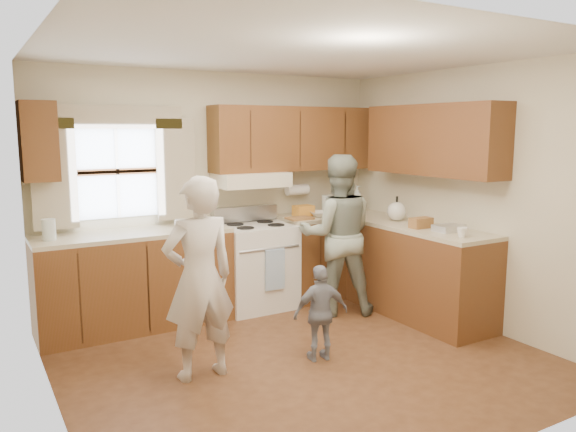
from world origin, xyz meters
TOP-DOWN VIEW (x-y plane):
  - room at (0.00, 0.00)m, footprint 3.80×3.80m
  - kitchen_fixtures at (0.62, 1.08)m, footprint 3.80×2.25m
  - stove at (0.30, 1.44)m, footprint 0.76×0.67m
  - woman_left at (-0.86, 0.10)m, footprint 0.58×0.39m
  - woman_right at (0.95, 0.85)m, footprint 1.00×0.92m
  - child at (0.12, -0.10)m, footprint 0.50×0.28m

SIDE VIEW (x-z plane):
  - child at x=0.12m, z-range 0.00..0.81m
  - stove at x=0.30m, z-range -0.07..1.00m
  - woman_left at x=-0.86m, z-range 0.00..1.57m
  - woman_right at x=0.95m, z-range 0.00..1.65m
  - kitchen_fixtures at x=0.62m, z-range -0.24..1.91m
  - room at x=0.00m, z-range -0.65..3.15m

